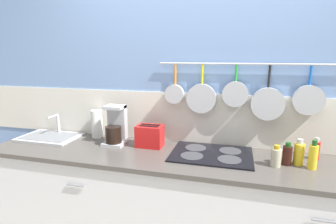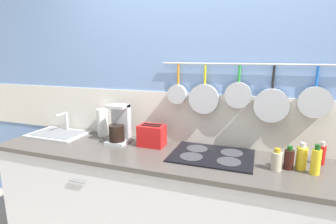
{
  "view_description": "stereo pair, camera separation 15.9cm",
  "coord_description": "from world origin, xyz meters",
  "px_view_note": "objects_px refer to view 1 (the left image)",
  "views": [
    {
      "loc": [
        0.29,
        -1.82,
        1.63
      ],
      "look_at": [
        -0.2,
        0.0,
        1.21
      ],
      "focal_mm": 28.0,
      "sensor_mm": 36.0,
      "label": 1
    },
    {
      "loc": [
        0.44,
        -1.77,
        1.63
      ],
      "look_at": [
        -0.2,
        0.0,
        1.21
      ],
      "focal_mm": 28.0,
      "sensor_mm": 36.0,
      "label": 2
    }
  ],
  "objects_px": {
    "coffee_maker": "(116,128)",
    "bottle_cooking_wine": "(316,150)",
    "toaster": "(150,136)",
    "bottle_sesame_oil": "(299,153)",
    "paper_towel_roll": "(97,124)",
    "bottle_hot_sauce": "(287,155)",
    "bottle_olive_oil": "(276,157)",
    "bottle_vinegar": "(313,156)"
  },
  "relations": [
    {
      "from": "coffee_maker",
      "to": "bottle_cooking_wine",
      "type": "xyz_separation_m",
      "value": [
        1.56,
        0.06,
        -0.06
      ]
    },
    {
      "from": "toaster",
      "to": "bottle_cooking_wine",
      "type": "distance_m",
      "value": 1.25
    },
    {
      "from": "bottle_sesame_oil",
      "to": "coffee_maker",
      "type": "bearing_deg",
      "value": 176.83
    },
    {
      "from": "paper_towel_roll",
      "to": "bottle_hot_sauce",
      "type": "height_order",
      "value": "paper_towel_roll"
    },
    {
      "from": "paper_towel_roll",
      "to": "toaster",
      "type": "distance_m",
      "value": 0.56
    },
    {
      "from": "coffee_maker",
      "to": "toaster",
      "type": "height_order",
      "value": "coffee_maker"
    },
    {
      "from": "bottle_olive_oil",
      "to": "bottle_sesame_oil",
      "type": "bearing_deg",
      "value": 24.61
    },
    {
      "from": "bottle_hot_sauce",
      "to": "bottle_sesame_oil",
      "type": "relative_size",
      "value": 0.87
    },
    {
      "from": "toaster",
      "to": "bottle_sesame_oil",
      "type": "relative_size",
      "value": 1.25
    },
    {
      "from": "paper_towel_roll",
      "to": "bottle_hot_sauce",
      "type": "distance_m",
      "value": 1.6
    },
    {
      "from": "bottle_sesame_oil",
      "to": "bottle_hot_sauce",
      "type": "bearing_deg",
      "value": -163.51
    },
    {
      "from": "bottle_olive_oil",
      "to": "toaster",
      "type": "bearing_deg",
      "value": 170.68
    },
    {
      "from": "bottle_hot_sauce",
      "to": "bottle_cooking_wine",
      "type": "relative_size",
      "value": 0.99
    },
    {
      "from": "coffee_maker",
      "to": "bottle_vinegar",
      "type": "xyz_separation_m",
      "value": [
        1.49,
        -0.13,
        -0.05
      ]
    },
    {
      "from": "toaster",
      "to": "bottle_vinegar",
      "type": "relative_size",
      "value": 1.15
    },
    {
      "from": "bottle_sesame_oil",
      "to": "bottle_cooking_wine",
      "type": "xyz_separation_m",
      "value": [
        0.14,
        0.14,
        -0.01
      ]
    },
    {
      "from": "bottle_cooking_wine",
      "to": "bottle_hot_sauce",
      "type": "bearing_deg",
      "value": -144.11
    },
    {
      "from": "coffee_maker",
      "to": "toaster",
      "type": "relative_size",
      "value": 1.44
    },
    {
      "from": "bottle_hot_sauce",
      "to": "bottle_vinegar",
      "type": "relative_size",
      "value": 0.8
    },
    {
      "from": "paper_towel_roll",
      "to": "bottle_cooking_wine",
      "type": "relative_size",
      "value": 1.56
    },
    {
      "from": "bottle_olive_oil",
      "to": "bottle_vinegar",
      "type": "relative_size",
      "value": 0.75
    },
    {
      "from": "bottle_cooking_wine",
      "to": "bottle_sesame_oil",
      "type": "bearing_deg",
      "value": -136.25
    },
    {
      "from": "bottle_hot_sauce",
      "to": "toaster",
      "type": "bearing_deg",
      "value": 173.97
    },
    {
      "from": "paper_towel_roll",
      "to": "bottle_sesame_oil",
      "type": "bearing_deg",
      "value": -6.71
    },
    {
      "from": "bottle_olive_oil",
      "to": "bottle_hot_sauce",
      "type": "xyz_separation_m",
      "value": [
        0.08,
        0.05,
        0.0
      ]
    },
    {
      "from": "coffee_maker",
      "to": "bottle_olive_oil",
      "type": "relative_size",
      "value": 2.21
    },
    {
      "from": "bottle_hot_sauce",
      "to": "bottle_vinegar",
      "type": "xyz_separation_m",
      "value": [
        0.15,
        -0.03,
        0.02
      ]
    },
    {
      "from": "coffee_maker",
      "to": "bottle_sesame_oil",
      "type": "distance_m",
      "value": 1.42
    },
    {
      "from": "toaster",
      "to": "coffee_maker",
      "type": "bearing_deg",
      "value": -178.47
    },
    {
      "from": "coffee_maker",
      "to": "bottle_vinegar",
      "type": "relative_size",
      "value": 1.66
    },
    {
      "from": "paper_towel_roll",
      "to": "bottle_sesame_oil",
      "type": "relative_size",
      "value": 1.38
    },
    {
      "from": "bottle_hot_sauce",
      "to": "bottle_cooking_wine",
      "type": "bearing_deg",
      "value": 35.89
    },
    {
      "from": "paper_towel_roll",
      "to": "toaster",
      "type": "relative_size",
      "value": 1.1
    },
    {
      "from": "coffee_maker",
      "to": "bottle_olive_oil",
      "type": "xyz_separation_m",
      "value": [
        1.26,
        -0.15,
        -0.07
      ]
    },
    {
      "from": "paper_towel_roll",
      "to": "coffee_maker",
      "type": "xyz_separation_m",
      "value": [
        0.25,
        -0.12,
        0.01
      ]
    },
    {
      "from": "coffee_maker",
      "to": "bottle_sesame_oil",
      "type": "height_order",
      "value": "coffee_maker"
    },
    {
      "from": "bottle_olive_oil",
      "to": "bottle_cooking_wine",
      "type": "distance_m",
      "value": 0.36
    },
    {
      "from": "bottle_hot_sauce",
      "to": "bottle_sesame_oil",
      "type": "bearing_deg",
      "value": 16.49
    },
    {
      "from": "bottle_olive_oil",
      "to": "bottle_hot_sauce",
      "type": "bearing_deg",
      "value": 31.77
    },
    {
      "from": "paper_towel_roll",
      "to": "bottle_cooking_wine",
      "type": "height_order",
      "value": "paper_towel_roll"
    },
    {
      "from": "toaster",
      "to": "bottle_cooking_wine",
      "type": "height_order",
      "value": "toaster"
    },
    {
      "from": "bottle_hot_sauce",
      "to": "bottle_vinegar",
      "type": "distance_m",
      "value": 0.16
    }
  ]
}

